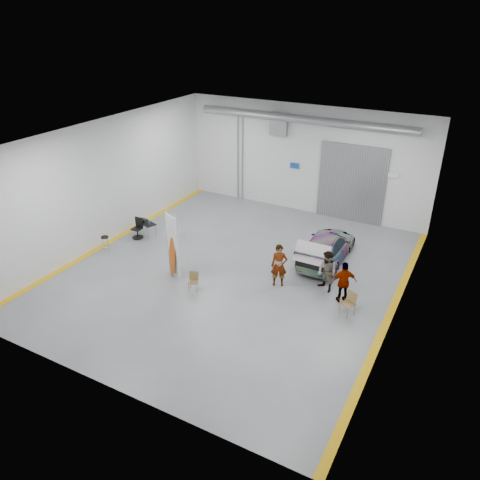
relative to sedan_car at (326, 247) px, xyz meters
The scene contains 13 objects.
ground 4.46m from the sedan_car, 137.09° to the right, with size 16.00×16.00×0.00m, color slate.
room_shell 4.62m from the sedan_car, 165.34° to the right, with size 14.02×16.18×6.01m.
sedan_car is the anchor object (origin of this frame).
person_a 3.26m from the sedan_car, 108.15° to the right, with size 0.68×0.45×1.87m, color #936150.
person_b 2.70m from the sedan_car, 70.88° to the right, with size 0.87×0.67×1.78m, color slate.
person_c 3.47m from the sedan_car, 60.01° to the right, with size 1.02×0.42×1.76m, color brown.
surfboard_display 6.98m from the sedan_car, 138.61° to the right, with size 0.80×0.48×3.06m.
folding_chair_near 6.48m from the sedan_car, 127.49° to the right, with size 0.48×0.51×0.80m.
folding_chair_far 4.37m from the sedan_car, 60.33° to the right, with size 0.60×0.64×0.95m.
shop_stool 10.48m from the sedan_car, 156.43° to the right, with size 0.38×0.38×0.74m.
work_table 9.20m from the sedan_car, 168.42° to the right, with size 1.20×0.87×0.88m.
office_chair 9.43m from the sedan_car, 165.69° to the right, with size 0.56×0.56×1.04m.
trunk_lid 2.10m from the sedan_car, 90.00° to the right, with size 1.52×0.92×0.04m, color silver.
Camera 1 is at (8.81, -15.67, 10.53)m, focal length 35.00 mm.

